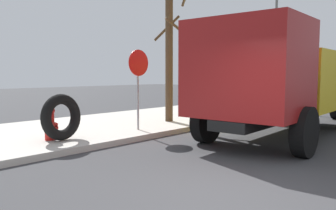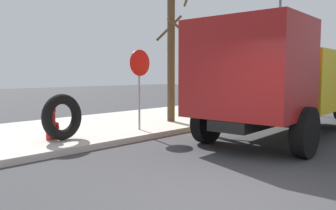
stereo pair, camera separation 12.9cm
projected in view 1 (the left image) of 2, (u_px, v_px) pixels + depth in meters
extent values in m
plane|color=#38383A|center=(231.00, 196.00, 5.06)|extent=(80.00, 80.00, 0.00)
cube|color=#BCB7AD|center=(26.00, 137.00, 9.39)|extent=(36.00, 5.00, 0.15)
cylinder|color=red|center=(50.00, 127.00, 8.54)|extent=(0.24, 0.24, 0.67)
sphere|color=red|center=(49.00, 111.00, 8.50)|extent=(0.27, 0.27, 0.27)
cylinder|color=red|center=(54.00, 124.00, 8.39)|extent=(0.11, 0.19, 0.11)
cylinder|color=red|center=(45.00, 123.00, 8.67)|extent=(0.11, 0.19, 0.11)
cylinder|color=red|center=(54.00, 128.00, 8.39)|extent=(0.13, 0.19, 0.13)
torus|color=black|center=(61.00, 117.00, 8.44)|extent=(1.18, 0.46, 1.16)
cylinder|color=gray|center=(138.00, 90.00, 10.05)|extent=(0.06, 0.06, 2.34)
cylinder|color=red|center=(139.00, 63.00, 9.96)|extent=(0.76, 0.02, 0.76)
cube|color=gold|center=(301.00, 80.00, 10.67)|extent=(4.91, 2.72, 1.60)
cube|color=maroon|center=(248.00, 69.00, 7.87)|extent=(2.11, 2.59, 2.20)
cube|color=black|center=(287.00, 113.00, 9.90)|extent=(7.03, 1.23, 0.24)
cylinder|color=black|center=(305.00, 132.00, 7.35)|extent=(1.11, 0.35, 1.10)
cylinder|color=black|center=(206.00, 122.00, 8.94)|extent=(1.11, 0.35, 1.10)
cylinder|color=black|center=(276.00, 108.00, 12.47)|extent=(1.11, 0.35, 1.10)
cylinder|color=#4C3823|center=(169.00, 49.00, 11.74)|extent=(0.26, 0.26, 5.00)
cylinder|color=#4C3823|center=(176.00, 27.00, 11.34)|extent=(0.85, 0.30, 0.56)
cylinder|color=#4C3823|center=(167.00, 28.00, 12.09)|extent=(0.79, 0.64, 0.92)
cylinder|color=#595B5E|center=(275.00, 49.00, 16.35)|extent=(0.12, 0.12, 5.62)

